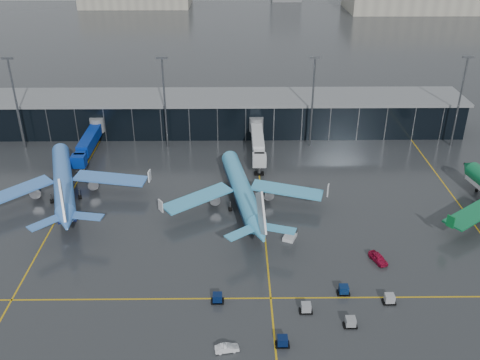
{
  "coord_description": "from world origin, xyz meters",
  "views": [
    {
      "loc": [
        3.86,
        -87.76,
        61.43
      ],
      "look_at": [
        5.0,
        18.0,
        6.0
      ],
      "focal_mm": 40.0,
      "sensor_mm": 36.0,
      "label": 1
    }
  ],
  "objects_px": {
    "airliner_arkefly": "(61,170)",
    "service_van_red": "(378,258)",
    "mobile_airstair": "(290,235)",
    "service_van_white": "(227,348)",
    "baggage_carts": "(315,309)",
    "airliner_klm_near": "(242,179)"
  },
  "relations": [
    {
      "from": "baggage_carts",
      "to": "service_van_red",
      "type": "xyz_separation_m",
      "value": [
        14.03,
        14.3,
        0.04
      ]
    },
    {
      "from": "airliner_arkefly",
      "to": "mobile_airstair",
      "type": "distance_m",
      "value": 54.28
    },
    {
      "from": "airliner_arkefly",
      "to": "mobile_airstair",
      "type": "height_order",
      "value": "airliner_arkefly"
    },
    {
      "from": "airliner_arkefly",
      "to": "airliner_klm_near",
      "type": "bearing_deg",
      "value": -23.83
    },
    {
      "from": "airliner_arkefly",
      "to": "service_van_white",
      "type": "relative_size",
      "value": 12.19
    },
    {
      "from": "mobile_airstair",
      "to": "service_van_red",
      "type": "xyz_separation_m",
      "value": [
        16.18,
        -8.02,
        0.03
      ]
    },
    {
      "from": "baggage_carts",
      "to": "service_van_red",
      "type": "relative_size",
      "value": 6.78
    },
    {
      "from": "mobile_airstair",
      "to": "service_van_red",
      "type": "relative_size",
      "value": 0.81
    },
    {
      "from": "airliner_klm_near",
      "to": "mobile_airstair",
      "type": "relative_size",
      "value": 11.45
    },
    {
      "from": "airliner_arkefly",
      "to": "service_van_red",
      "type": "xyz_separation_m",
      "value": [
        66.97,
        -26.13,
        -6.18
      ]
    },
    {
      "from": "mobile_airstair",
      "to": "baggage_carts",
      "type": "bearing_deg",
      "value": -61.63
    },
    {
      "from": "airliner_klm_near",
      "to": "airliner_arkefly",
      "type": "bearing_deg",
      "value": 163.97
    },
    {
      "from": "service_van_white",
      "to": "service_van_red",
      "type": "bearing_deg",
      "value": -61.39
    },
    {
      "from": "baggage_carts",
      "to": "airliner_klm_near",
      "type": "bearing_deg",
      "value": 108.17
    },
    {
      "from": "service_van_red",
      "to": "service_van_white",
      "type": "xyz_separation_m",
      "value": [
        -28.72,
        -22.7,
        -0.18
      ]
    },
    {
      "from": "baggage_carts",
      "to": "mobile_airstair",
      "type": "relative_size",
      "value": 8.34
    },
    {
      "from": "airliner_klm_near",
      "to": "service_van_red",
      "type": "bearing_deg",
      "value": -50.06
    },
    {
      "from": "service_van_white",
      "to": "baggage_carts",
      "type": "bearing_deg",
      "value": -69.94
    },
    {
      "from": "airliner_klm_near",
      "to": "service_van_white",
      "type": "relative_size",
      "value": 11.7
    },
    {
      "from": "service_van_red",
      "to": "service_van_white",
      "type": "height_order",
      "value": "service_van_red"
    },
    {
      "from": "baggage_carts",
      "to": "service_van_white",
      "type": "height_order",
      "value": "baggage_carts"
    },
    {
      "from": "airliner_klm_near",
      "to": "baggage_carts",
      "type": "height_order",
      "value": "airliner_klm_near"
    }
  ]
}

